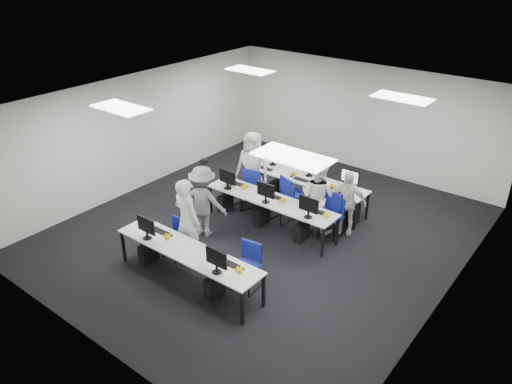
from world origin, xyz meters
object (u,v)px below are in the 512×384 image
Objects in this scene: student_2 at (253,166)px; student_3 at (346,202)px; desk_mid at (271,201)px; student_1 at (318,197)px; chair_1 at (246,274)px; photographer at (203,202)px; chair_0 at (176,245)px; chair_4 at (331,224)px; desk_front at (188,252)px; chair_2 at (244,196)px; chair_6 at (292,201)px; student_0 at (187,220)px; chair_3 at (282,210)px; chair_7 at (334,215)px; chair_5 at (255,192)px.

student_2 reaches higher than student_3.
student_1 is at bearing 34.43° from desk_mid.
photographer reaches higher than chair_1.
chair_0 is at bearing -147.77° from student_3.
student_3 is (2.28, 3.00, 0.48)m from chair_0.
desk_front is at bearing -111.49° from chair_4.
chair_0 is 3.25m from student_1.
desk_mid is 3.64× the size of chair_2.
desk_mid is 3.71× the size of chair_4.
desk_front is 3.34× the size of chair_6.
chair_1 is 3.00m from student_3.
desk_mid is at bearing 34.32° from student_1.
chair_4 is at bearing 24.45° from desk_mid.
chair_4 is (1.26, 3.17, -0.41)m from desk_front.
student_1 is at bearing -21.49° from student_2.
chair_4 is (1.26, 0.57, -0.41)m from desk_mid.
student_0 is at bearing 16.57° from chair_0.
chair_6 is (0.85, 3.02, 0.04)m from chair_0.
desk_mid is 1.81× the size of student_2.
chair_7 reaches higher than chair_3.
chair_4 is 0.89× the size of chair_7.
chair_1 is at bearing 92.06° from student_1.
student_2 is at bearing 94.10° from chair_0.
student_0 is at bearing -127.72° from chair_7.
student_0 reaches higher than desk_mid.
chair_7 is 0.65× the size of student_3.
student_1 is 0.94× the size of student_2.
chair_6 is 0.53× the size of student_0.
desk_mid is at bearing -152.01° from photographer.
chair_6 is at bearing -95.53° from student_0.
student_1 is (1.87, -0.15, 0.52)m from chair_5.
chair_6 is at bearing 71.58° from chair_0.
student_3 is at bearing -119.10° from student_0.
chair_7 is 0.59× the size of photographer.
student_2 reaches higher than chair_1.
desk_front is 1.17m from chair_1.
chair_6 is at bearing 101.23° from chair_1.
chair_0 is 0.96× the size of chair_4.
chair_2 is at bearing -137.69° from chair_6.
chair_5 is 0.55× the size of student_0.
chair_2 is at bearing -169.50° from chair_3.
chair_0 reaches higher than desk_front.
chair_2 is 2.07m from student_1.
photographer is at bearing -59.78° from student_0.
chair_2 is 0.76m from student_2.
student_2 is (-2.08, 0.32, 0.05)m from student_1.
chair_5 reaches higher than chair_3.
photographer is (-2.24, -1.70, 0.54)m from chair_4.
chair_3 is 1.94m from photographer.
chair_1 is at bearing -68.42° from chair_5.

